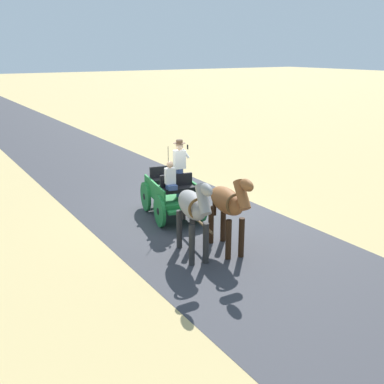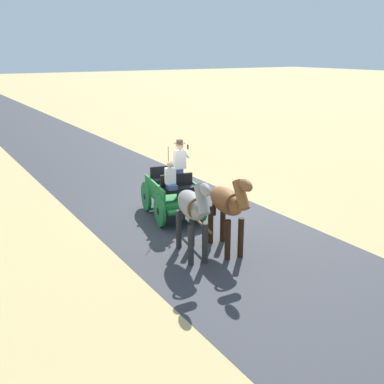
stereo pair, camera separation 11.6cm
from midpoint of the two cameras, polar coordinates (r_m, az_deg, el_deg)
ground_plane at (r=14.81m, az=-2.07°, el=-2.83°), size 200.00×200.00×0.00m
road_surface at (r=14.81m, az=-2.07°, el=-2.82°), size 5.72×160.00×0.01m
horse_drawn_carriage at (r=14.43m, az=-2.63°, el=0.02°), size 1.85×4.51×2.50m
horse_near_side at (r=11.76m, az=4.24°, el=-1.43°), size 0.84×2.15×2.21m
horse_off_side at (r=11.40m, az=-0.11°, el=-1.98°), size 0.93×2.14×2.21m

